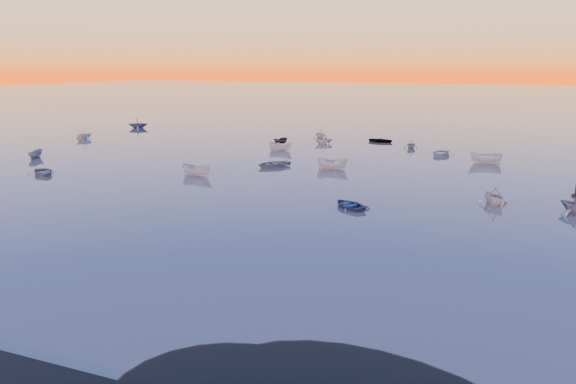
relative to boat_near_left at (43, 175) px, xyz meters
The scene contains 6 objects.
ground 77.72m from the boat_near_left, 62.83° to the left, with size 600.00×600.00×0.00m, color #665A55.
mud_lobes 47.70m from the boat_near_left, 41.92° to the right, with size 140.00×6.00×0.07m, color black, non-canonical shape.
moored_fleet 41.83m from the boat_near_left, 31.95° to the left, with size 124.00×58.00×1.20m, color silver, non-canonical shape.
boat_near_left is the anchor object (origin of this frame).
boat_near_center 18.92m from the boat_near_left, 20.90° to the left, with size 4.08×1.72×1.41m, color silver.
boat_near_right 52.06m from the boat_near_left, ahead, with size 3.71×1.67×1.30m, color silver.
Camera 1 is at (17.95, -20.02, 13.10)m, focal length 35.00 mm.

